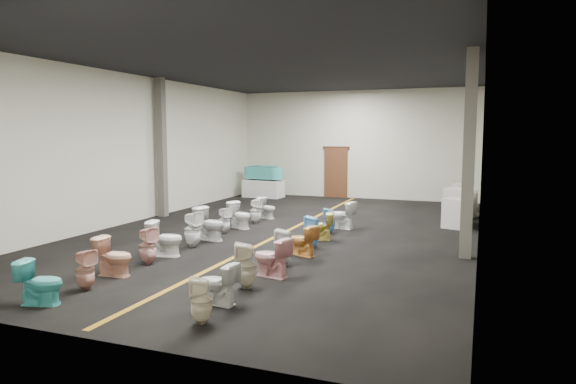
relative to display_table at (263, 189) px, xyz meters
name	(u,v)px	position (x,y,z in m)	size (l,w,h in m)	color
floor	(287,231)	(3.70, -6.85, -0.37)	(16.00, 16.00, 0.00)	black
ceiling	(287,67)	(3.70, -6.85, 4.13)	(16.00, 16.00, 0.00)	black
wall_back	(355,145)	(3.70, 1.15, 1.88)	(10.00, 10.00, 0.00)	beige
wall_front	(66,169)	(3.70, -14.85, 1.88)	(10.00, 10.00, 0.00)	beige
wall_left	(136,148)	(-1.30, -6.85, 1.88)	(16.00, 16.00, 0.00)	beige
wall_right	(482,153)	(8.70, -6.85, 1.88)	(16.00, 16.00, 0.00)	beige
aisle_stripe	(287,231)	(3.70, -6.85, -0.37)	(0.12, 15.60, 0.01)	#9B6B16
back_door	(336,173)	(2.90, 1.09, 0.68)	(1.00, 0.10, 2.10)	#562D19
door_frame	(336,148)	(2.90, 1.10, 1.75)	(1.15, 0.08, 0.10)	#331C11
column_left	(162,148)	(-1.05, -5.85, 1.88)	(0.25, 0.25, 4.50)	#59544C
column_right	(469,155)	(8.45, -8.35, 1.88)	(0.25, 0.25, 4.50)	#59544C
display_table	(263,189)	(0.00, 0.00, 0.00)	(1.66, 0.83, 0.74)	white
bathtub	(263,172)	(0.00, 0.00, 0.70)	(1.84, 0.87, 0.55)	#3EB2AF
appliance_crate_a	(457,213)	(8.10, -4.66, 0.06)	(0.66, 0.66, 0.85)	silver
appliance_crate_b	(458,206)	(8.10, -3.77, 0.15)	(0.76, 0.76, 1.04)	silver
appliance_crate_c	(460,203)	(8.10, -2.58, 0.10)	(0.83, 0.83, 0.95)	silver
appliance_crate_d	(462,197)	(8.10, -0.96, 0.10)	(0.65, 0.65, 0.93)	beige
toilet_left_0	(41,282)	(2.25, -14.01, -0.01)	(0.40, 0.71, 0.72)	#40B1AE
toilet_left_1	(85,270)	(2.35, -13.15, -0.01)	(0.32, 0.33, 0.72)	tan
toilet_left_2	(114,256)	(2.22, -12.24, 0.01)	(0.42, 0.74, 0.75)	#EEAC8D
toilet_left_3	(148,246)	(2.30, -11.29, 0.02)	(0.35, 0.36, 0.79)	#E2A9A2
toilet_left_4	(165,239)	(2.21, -10.54, 0.02)	(0.44, 0.77, 0.79)	white
toilet_left_5	(193,229)	(2.30, -9.54, 0.06)	(0.39, 0.40, 0.86)	white
toilet_left_6	(210,224)	(2.29, -8.66, 0.05)	(0.47, 0.82, 0.84)	silver
toilet_left_7	(224,220)	(2.19, -7.70, -0.01)	(0.32, 0.33, 0.71)	white
toilet_left_8	(240,215)	(2.28, -6.92, 0.01)	(0.42, 0.74, 0.76)	white
toilet_left_9	(256,211)	(2.34, -5.98, 0.01)	(0.34, 0.35, 0.76)	white
toilet_left_10	(267,208)	(2.32, -5.04, -0.03)	(0.37, 0.66, 0.67)	silver
toilet_right_0	(201,301)	(5.06, -13.84, -0.03)	(0.31, 0.31, 0.68)	beige
toilet_right_1	(218,283)	(4.87, -13.01, -0.03)	(0.38, 0.67, 0.68)	silver
toilet_right_2	(246,266)	(4.93, -12.09, 0.04)	(0.37, 0.38, 0.82)	beige
toilet_right_3	(271,257)	(5.06, -11.24, 0.01)	(0.42, 0.74, 0.76)	#EFA9AB
toilet_right_4	(284,247)	(4.99, -10.39, 0.01)	(0.34, 0.35, 0.77)	silver
toilet_right_5	(303,240)	(5.05, -9.41, -0.02)	(0.39, 0.68, 0.69)	gold
toilet_right_6	(313,231)	(4.99, -8.51, 0.01)	(0.34, 0.35, 0.76)	#6DB4E1
toilet_right_7	(319,226)	(4.89, -7.69, -0.01)	(0.40, 0.70, 0.72)	#DCC251
toilet_right_8	(329,221)	(4.89, -6.73, -0.02)	(0.31, 0.32, 0.69)	#6FB5EB
toilet_right_9	(342,215)	(5.01, -5.91, 0.02)	(0.44, 0.77, 0.79)	white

